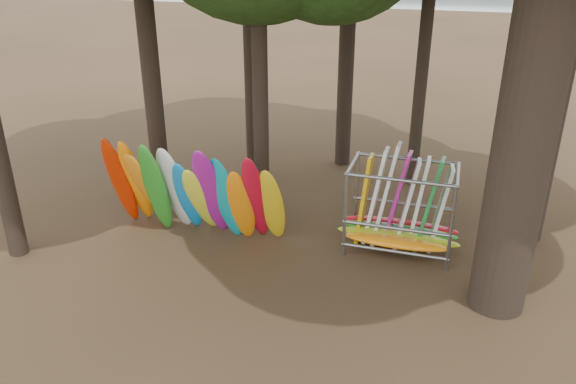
% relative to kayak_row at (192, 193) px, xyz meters
% --- Properties ---
extents(ground, '(120.00, 120.00, 0.00)m').
position_rel_kayak_row_xyz_m(ground, '(3.03, -0.90, -1.29)').
color(ground, '#47331E').
rests_on(ground, ground).
extents(lake, '(160.00, 160.00, 0.00)m').
position_rel_kayak_row_xyz_m(lake, '(3.03, 59.10, -1.29)').
color(lake, gray).
rests_on(lake, ground).
extents(kayak_row, '(5.07, 1.98, 3.00)m').
position_rel_kayak_row_xyz_m(kayak_row, '(0.00, 0.00, 0.00)').
color(kayak_row, '#BA2002').
rests_on(kayak_row, ground).
extents(storage_rack, '(3.18, 1.55, 2.83)m').
position_rel_kayak_row_xyz_m(storage_rack, '(5.36, 1.02, -0.23)').
color(storage_rack, gray).
rests_on(storage_rack, ground).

